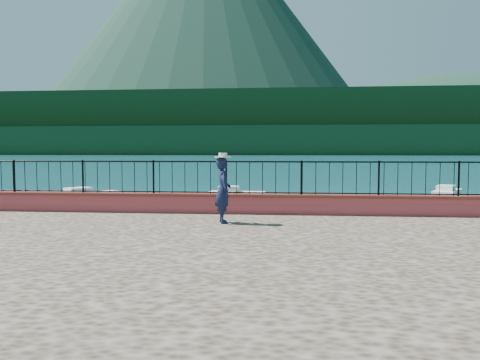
% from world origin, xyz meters
% --- Properties ---
extents(ground, '(2000.00, 2000.00, 0.00)m').
position_xyz_m(ground, '(0.00, 0.00, 0.00)').
color(ground, '#19596B').
rests_on(ground, ground).
extents(parapet, '(28.00, 0.46, 0.58)m').
position_xyz_m(parapet, '(0.00, 3.70, 1.49)').
color(parapet, '#BA4346').
rests_on(parapet, promenade).
extents(railing, '(27.00, 0.05, 0.95)m').
position_xyz_m(railing, '(0.00, 3.70, 2.25)').
color(railing, black).
rests_on(railing, parapet).
extents(dock, '(2.00, 16.00, 0.30)m').
position_xyz_m(dock, '(-2.00, 12.00, 0.15)').
color(dock, '#2D231C').
rests_on(dock, ground).
extents(far_forest, '(900.00, 60.00, 18.00)m').
position_xyz_m(far_forest, '(0.00, 300.00, 9.00)').
color(far_forest, black).
rests_on(far_forest, ground).
extents(foothills, '(900.00, 120.00, 44.00)m').
position_xyz_m(foothills, '(0.00, 360.00, 22.00)').
color(foothills, black).
rests_on(foothills, ground).
extents(volcano, '(560.00, 560.00, 380.00)m').
position_xyz_m(volcano, '(-120.00, 700.00, 190.00)').
color(volcano, '#142D23').
rests_on(volcano, ground).
extents(companion_hill, '(448.00, 384.00, 180.00)m').
position_xyz_m(companion_hill, '(220.00, 560.00, 0.00)').
color(companion_hill, '#142D23').
rests_on(companion_hill, ground).
extents(person, '(0.58, 0.71, 1.68)m').
position_xyz_m(person, '(-0.15, 1.87, 2.04)').
color(person, '#111734').
rests_on(person, promenade).
extents(hat, '(0.44, 0.44, 0.12)m').
position_xyz_m(hat, '(-0.15, 1.87, 2.94)').
color(hat, silver).
rests_on(hat, person).
extents(boat_0, '(3.84, 1.60, 0.80)m').
position_xyz_m(boat_0, '(-4.51, 11.52, 0.40)').
color(boat_0, white).
rests_on(boat_0, ground).
extents(boat_1, '(4.03, 2.47, 0.80)m').
position_xyz_m(boat_1, '(4.43, 11.72, 0.40)').
color(boat_1, silver).
rests_on(boat_1, ground).
extents(boat_2, '(4.38, 1.59, 0.80)m').
position_xyz_m(boat_2, '(5.18, 12.65, 0.40)').
color(boat_2, white).
rests_on(boat_2, ground).
extents(boat_3, '(3.56, 4.06, 0.80)m').
position_xyz_m(boat_3, '(-10.84, 17.99, 0.40)').
color(boat_3, white).
rests_on(boat_3, ground).
extents(boat_4, '(3.67, 1.61, 0.80)m').
position_xyz_m(boat_4, '(-1.65, 19.57, 0.40)').
color(boat_4, silver).
rests_on(boat_4, ground).
extents(boat_5, '(2.90, 3.90, 0.80)m').
position_xyz_m(boat_5, '(12.17, 22.19, 0.40)').
color(boat_5, silver).
rests_on(boat_5, ground).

